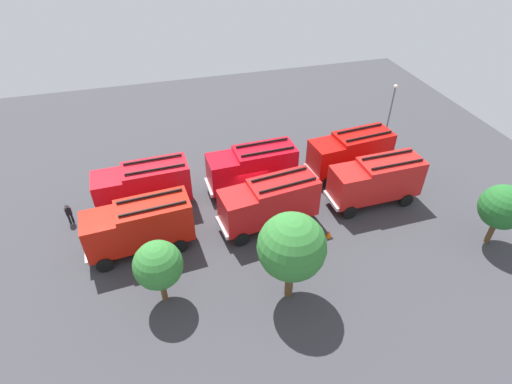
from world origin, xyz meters
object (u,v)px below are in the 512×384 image
fire_truck_1 (252,167)px  fire_truck_3 (376,180)px  firefighter_2 (69,213)px  fire_truck_0 (351,152)px  tree_1 (292,247)px  fire_truck_4 (269,202)px  firefighter_1 (236,162)px  lamppost (391,110)px  tree_0 (503,207)px  tree_2 (158,265)px  fire_truck_5 (139,225)px  traffic_cone_0 (329,234)px  firefighter_0 (103,190)px  fire_truck_2 (143,185)px

fire_truck_1 → fire_truck_3: bearing=151.6°
fire_truck_3 → firefighter_2: size_ratio=4.45×
fire_truck_0 → tree_1: 14.60m
fire_truck_4 → firefighter_2: bearing=-23.6°
firefighter_1 → lamppost: size_ratio=0.29×
tree_0 → firefighter_2: bearing=-19.3°
firefighter_1 → tree_0: tree_0 is taller
tree_0 → tree_2: 22.50m
fire_truck_1 → tree_2: tree_2 is taller
fire_truck_5 → traffic_cone_0: (-12.83, 2.40, -1.87)m
fire_truck_1 → tree_1: tree_1 is taller
firefighter_2 → firefighter_1: bearing=80.1°
firefighter_0 → traffic_cone_0: bearing=-170.4°
tree_1 → firefighter_2: bearing=-38.3°
fire_truck_4 → firefighter_0: 13.41m
tree_1 → fire_truck_5: bearing=-37.7°
firefighter_2 → lamppost: 28.83m
firefighter_0 → firefighter_2: size_ratio=1.03×
fire_truck_3 → lamppost: 9.80m
fire_truck_3 → tree_0: tree_0 is taller
firefighter_2 → fire_truck_5: bearing=27.0°
firefighter_1 → tree_2: (7.36, 12.23, 2.04)m
fire_truck_1 → fire_truck_2: (8.56, 0.15, 0.00)m
fire_truck_3 → traffic_cone_0: fire_truck_3 is taller
firefighter_0 → tree_2: (-3.68, 11.08, 2.06)m
traffic_cone_0 → fire_truck_2: bearing=-29.1°
fire_truck_3 → traffic_cone_0: 5.96m
fire_truck_0 → firefighter_1: (9.32, -2.86, -1.20)m
fire_truck_2 → fire_truck_5: same height
tree_0 → tree_1: tree_1 is taller
firefighter_1 → lamppost: bearing=137.0°
tree_1 → traffic_cone_0: bearing=-137.8°
fire_truck_2 → fire_truck_4: size_ratio=0.98×
fire_truck_2 → traffic_cone_0: bearing=148.3°
fire_truck_4 → tree_0: (-14.37, 5.87, 1.02)m
traffic_cone_0 → fire_truck_0: bearing=-124.5°
fire_truck_4 → firefighter_2: size_ratio=4.56×
fire_truck_2 → traffic_cone_0: 14.25m
tree_2 → fire_truck_1: bearing=-130.7°
fire_truck_4 → tree_0: 15.55m
fire_truck_1 → tree_2: 12.41m
firefighter_1 → firefighter_2: bearing=-32.6°
fire_truck_2 → fire_truck_5: 4.50m
fire_truck_0 → tree_0: size_ratio=1.57×
tree_0 → tree_2: tree_0 is taller
fire_truck_3 → fire_truck_2: bearing=-15.0°
tree_2 → lamppost: 25.91m
fire_truck_3 → fire_truck_4: same height
fire_truck_0 → fire_truck_3: (-0.09, 4.21, 0.00)m
fire_truck_0 → fire_truck_1: 8.61m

